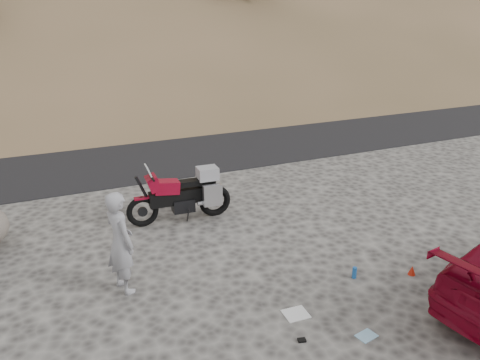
# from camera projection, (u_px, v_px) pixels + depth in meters

# --- Properties ---
(ground) EXTENTS (140.00, 140.00, 0.00)m
(ground) POSITION_uv_depth(u_px,v_px,m) (213.00, 286.00, 8.33)
(ground) COLOR #3C3937
(ground) RESTS_ON ground
(road) EXTENTS (120.00, 7.00, 0.05)m
(road) POSITION_uv_depth(u_px,v_px,m) (121.00, 150.00, 16.04)
(road) COLOR black
(road) RESTS_ON ground
(motorcycle) EXTENTS (2.45, 0.76, 1.46)m
(motorcycle) POSITION_uv_depth(u_px,v_px,m) (184.00, 195.00, 10.68)
(motorcycle) COLOR black
(motorcycle) RESTS_ON ground
(man) EXTENTS (0.63, 0.78, 1.85)m
(man) POSITION_uv_depth(u_px,v_px,m) (125.00, 289.00, 8.26)
(man) COLOR #96959A
(man) RESTS_ON ground
(gear_white_cloth) EXTENTS (0.41, 0.37, 0.01)m
(gear_white_cloth) POSITION_uv_depth(u_px,v_px,m) (296.00, 314.00, 7.57)
(gear_white_cloth) COLOR white
(gear_white_cloth) RESTS_ON ground
(gear_bottle) EXTENTS (0.10, 0.10, 0.22)m
(gear_bottle) POSITION_uv_depth(u_px,v_px,m) (354.00, 273.00, 8.54)
(gear_bottle) COLOR #1C58A9
(gear_bottle) RESTS_ON ground
(gear_funnel) EXTENTS (0.18, 0.18, 0.18)m
(gear_funnel) POSITION_uv_depth(u_px,v_px,m) (412.00, 270.00, 8.66)
(gear_funnel) COLOR #B91E0C
(gear_funnel) RESTS_ON ground
(gear_glove_a) EXTENTS (0.14, 0.11, 0.03)m
(gear_glove_a) POSITION_uv_depth(u_px,v_px,m) (302.00, 340.00, 6.96)
(gear_glove_a) COLOR black
(gear_glove_a) RESTS_ON ground
(gear_blue_cloth) EXTENTS (0.34, 0.28, 0.01)m
(gear_blue_cloth) POSITION_uv_depth(u_px,v_px,m) (366.00, 336.00, 7.07)
(gear_blue_cloth) COLOR #8FBEDD
(gear_blue_cloth) RESTS_ON ground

